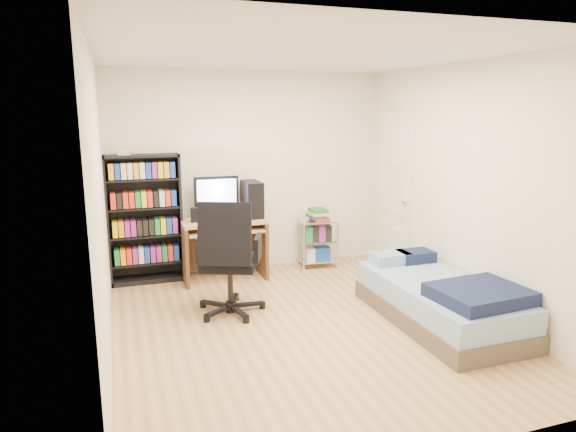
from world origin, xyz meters
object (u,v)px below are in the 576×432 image
object	(u,v)px
media_shelf	(145,218)
office_chair	(229,278)
computer_desk	(230,223)
bed	(441,300)

from	to	relation	value
media_shelf	office_chair	size ratio (longest dim) A/B	1.34
office_chair	computer_desk	bearing A→B (deg)	98.81
media_shelf	bed	world-z (taller)	media_shelf
computer_desk	office_chair	xyz separation A→B (m)	(-0.27, -1.17, -0.29)
computer_desk	bed	world-z (taller)	computer_desk
bed	media_shelf	bearing A→B (deg)	140.10
computer_desk	office_chair	world-z (taller)	computer_desk
bed	office_chair	bearing A→B (deg)	155.17
computer_desk	bed	size ratio (longest dim) A/B	0.69
media_shelf	bed	size ratio (longest dim) A/B	0.88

